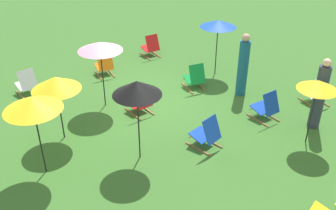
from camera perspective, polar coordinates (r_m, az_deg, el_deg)
The scene contains 17 objects.
ground_plane at distance 10.84m, azimuth -3.84°, elevation 0.23°, with size 40.00×40.00×0.00m, color #386B28.
deckchair_0 at distance 10.21m, azimuth -4.26°, elevation 0.58°, with size 0.48×0.76×0.83m.
deckchair_1 at distance 11.87m, azimuth -20.61°, elevation 3.06°, with size 0.52×0.79×0.83m.
deckchair_3 at distance 13.86m, azimuth -2.63°, elevation 8.81°, with size 0.55×0.81×0.83m.
deckchair_5 at distance 11.50m, azimuth 4.09°, elevation 4.15°, with size 0.65×0.85×0.83m.
deckchair_6 at distance 10.23m, azimuth 14.63°, elevation -0.32°, with size 0.51×0.78×0.83m.
deckchair_7 at distance 12.50m, azimuth -9.61°, elevation 5.98°, with size 0.61×0.84×0.83m.
deckchair_8 at distance 11.44m, azimuth 21.69°, elevation 1.81°, with size 0.62×0.84×0.83m.
deckchair_11 at distance 8.89m, azimuth 5.85°, elevation -4.37°, with size 0.59×0.83×0.83m.
umbrella_0 at distance 7.81m, azimuth -4.73°, elevation 2.57°, with size 1.05×1.05×1.94m.
umbrella_1 at distance 10.13m, azimuth -10.26°, elevation 8.71°, with size 1.19×1.19×1.89m.
umbrella_2 at distance 9.07m, azimuth 21.76°, elevation 2.79°, with size 0.92×0.92×1.66m.
umbrella_3 at distance 12.08m, azimuth 7.60°, elevation 12.11°, with size 1.14×1.14×1.83m.
umbrella_4 at distance 7.84m, azimuth -19.85°, elevation 0.16°, with size 1.17×1.17×1.84m.
umbrella_5 at distance 9.00m, azimuth -16.64°, elevation 3.16°, with size 1.14×1.14×1.65m.
person_0 at distance 10.08m, azimuth 21.95°, elevation 1.32°, with size 0.34×0.34×1.89m.
person_1 at distance 11.14m, azimuth 11.28°, elevation 5.74°, with size 0.37×0.37×1.88m.
Camera 1 is at (5.11, 7.91, 5.36)m, focal length 40.28 mm.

